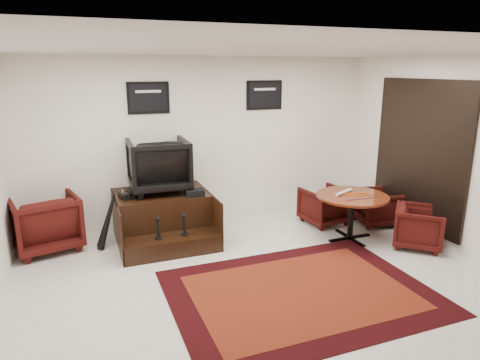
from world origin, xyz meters
name	(u,v)px	position (x,y,z in m)	size (l,w,h in m)	color
ground	(263,283)	(0.00, 0.00, 0.00)	(6.00, 6.00, 0.00)	beige
room_shell	(292,138)	(0.41, 0.12, 1.79)	(6.02, 5.02, 2.81)	white
area_rug	(300,292)	(0.32, -0.38, 0.01)	(3.07, 2.30, 0.01)	black
shine_podium	(163,218)	(-0.87, 1.90, 0.34)	(1.43, 1.47, 0.73)	black
shine_chair	(158,163)	(-0.87, 2.05, 1.19)	(0.89, 0.83, 0.92)	black
shoes_pair	(128,195)	(-1.38, 1.86, 0.78)	(0.27, 0.30, 0.09)	black
polish_kit	(195,193)	(-0.42, 1.60, 0.78)	(0.28, 0.19, 0.10)	black
umbrella_black	(107,224)	(-1.71, 1.78, 0.40)	(0.30, 0.11, 0.79)	black
umbrella_hooked	(107,220)	(-1.70, 1.89, 0.42)	(0.31, 0.12, 0.83)	black
armchair_side	(45,220)	(-2.55, 2.10, 0.46)	(0.89, 0.83, 0.91)	black
meeting_table	(352,201)	(1.86, 0.82, 0.63)	(1.10, 1.10, 0.72)	#49180A
table_chair_back	(324,204)	(1.85, 1.59, 0.35)	(0.68, 0.63, 0.70)	black
table_chair_window	(377,205)	(2.68, 1.22, 0.33)	(0.65, 0.61, 0.67)	black
table_chair_corner	(419,225)	(2.63, 0.20, 0.34)	(0.66, 0.62, 0.68)	black
paper_roll	(344,192)	(1.78, 0.93, 0.74)	(0.05, 0.05, 0.42)	silver
table_clutter	(358,195)	(1.91, 0.76, 0.72)	(0.57, 0.32, 0.01)	#E75B0C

